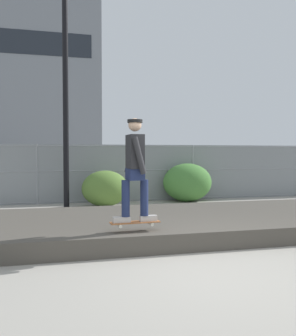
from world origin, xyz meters
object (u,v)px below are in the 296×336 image
(skateboard, at_px, (135,222))
(shrub_center, at_px, (187,182))
(street_lamp, at_px, (65,46))
(shrub_left, at_px, (105,188))
(skater, at_px, (135,164))

(skateboard, height_order, shrub_center, shrub_center)
(street_lamp, height_order, shrub_center, street_lamp)
(shrub_center, bearing_deg, shrub_left, -170.05)
(skater, bearing_deg, skateboard, 180.00)
(street_lamp, bearing_deg, skater, -79.48)
(street_lamp, distance_m, shrub_left, 4.22)
(skateboard, relative_size, skater, 0.49)
(street_lamp, bearing_deg, skateboard, -79.48)
(street_lamp, bearing_deg, shrub_left, 3.19)
(skater, relative_size, street_lamp, 0.22)
(skater, distance_m, shrub_left, 5.16)
(skateboard, bearing_deg, street_lamp, 100.52)
(shrub_center, bearing_deg, skateboard, -117.85)
(skateboard, relative_size, shrub_center, 0.50)
(shrub_left, height_order, shrub_center, shrub_center)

